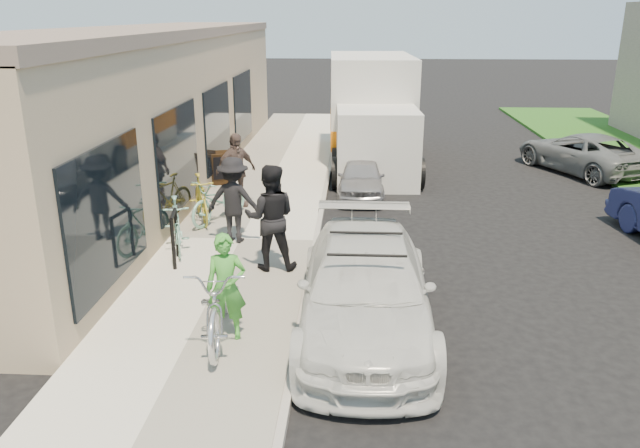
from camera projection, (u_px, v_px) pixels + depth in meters
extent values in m
plane|color=black|center=(331.00, 314.00, 9.98)|extent=(120.00, 120.00, 0.00)
cube|color=beige|center=(241.00, 242.00, 12.90)|extent=(3.00, 34.00, 0.15)
cube|color=#9B968E|center=(315.00, 244.00, 12.82)|extent=(0.12, 34.00, 0.13)
cube|color=tan|center=(154.00, 112.00, 17.19)|extent=(3.50, 20.00, 4.00)
cube|color=#766559|center=(147.00, 32.00, 16.52)|extent=(3.60, 20.00, 0.25)
cube|color=black|center=(108.00, 215.00, 9.66)|extent=(0.06, 3.00, 2.20)
cube|color=black|center=(178.00, 158.00, 13.44)|extent=(0.06, 3.00, 2.20)
cube|color=black|center=(218.00, 127.00, 17.22)|extent=(0.06, 3.00, 2.20)
cube|color=black|center=(243.00, 106.00, 21.01)|extent=(0.06, 3.00, 2.20)
cylinder|color=black|center=(173.00, 245.00, 11.20)|extent=(0.07, 0.07, 0.95)
cylinder|color=black|center=(177.00, 233.00, 11.80)|extent=(0.07, 0.07, 0.95)
cylinder|color=black|center=(173.00, 214.00, 11.35)|extent=(0.17, 0.63, 0.07)
cube|color=black|center=(221.00, 170.00, 16.68)|extent=(0.59, 0.40, 0.89)
cube|color=black|center=(219.00, 167.00, 16.97)|extent=(0.59, 0.40, 0.89)
cube|color=black|center=(221.00, 168.00, 16.63)|extent=(0.46, 0.29, 0.64)
imported|color=silver|center=(365.00, 288.00, 9.26)|extent=(1.97, 4.80, 1.39)
cylinder|color=black|center=(367.00, 256.00, 8.54)|extent=(1.10, 0.04, 0.04)
cylinder|color=black|center=(366.00, 233.00, 9.42)|extent=(1.10, 0.04, 0.04)
imported|color=gray|center=(361.00, 177.00, 16.29)|extent=(1.23, 2.98, 1.01)
cube|color=silver|center=(377.00, 147.00, 17.29)|extent=(2.30, 2.30, 2.10)
cube|color=black|center=(377.00, 131.00, 17.14)|extent=(2.05, 0.15, 1.00)
cube|color=silver|center=(370.00, 106.00, 20.22)|extent=(2.74, 4.75, 3.21)
cube|color=orange|center=(370.00, 128.00, 20.45)|extent=(2.76, 4.77, 0.61)
cylinder|color=black|center=(337.00, 173.00, 16.97)|extent=(0.31, 0.90, 0.88)
cylinder|color=black|center=(418.00, 173.00, 16.94)|extent=(0.31, 0.90, 0.88)
cylinder|color=black|center=(337.00, 163.00, 18.13)|extent=(0.31, 0.90, 0.88)
cylinder|color=black|center=(413.00, 163.00, 18.09)|extent=(0.31, 0.90, 0.88)
cylinder|color=black|center=(335.00, 136.00, 22.11)|extent=(0.31, 0.90, 0.88)
cylinder|color=black|center=(398.00, 136.00, 22.07)|extent=(0.31, 0.90, 0.88)
imported|color=slate|center=(582.00, 152.00, 18.77)|extent=(3.56, 4.71, 1.19)
imported|color=silver|center=(222.00, 297.00, 8.84)|extent=(1.01, 2.35, 1.20)
imported|color=green|center=(226.00, 287.00, 8.73)|extent=(0.60, 0.43, 1.55)
imported|color=black|center=(270.00, 217.00, 11.11)|extent=(0.98, 0.79, 1.93)
imported|color=#7FBEAA|center=(177.00, 225.00, 12.15)|extent=(0.98, 1.74, 1.01)
imported|color=#7FBEAA|center=(220.00, 200.00, 13.85)|extent=(1.39, 1.96, 0.98)
imported|color=gold|center=(201.00, 199.00, 13.84)|extent=(1.08, 1.75, 1.02)
imported|color=black|center=(234.00, 200.00, 12.48)|extent=(1.21, 0.80, 1.74)
imported|color=brown|center=(236.00, 170.00, 14.76)|extent=(1.07, 1.00, 1.78)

